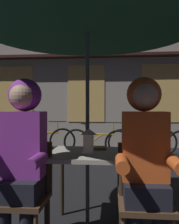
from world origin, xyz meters
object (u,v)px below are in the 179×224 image
object	(u,v)px
bicycle_fourth	(142,142)
book	(96,148)
person_right_hooded	(145,149)
bicycle_second	(42,141)
bicycle_third	(97,142)
cafe_table	(88,163)
chair_left	(25,190)
person_left_hooded	(22,147)
patio_umbrella	(87,12)
potted_plant	(7,130)
lantern	(89,141)
chair_right	(144,194)

from	to	relation	value
bicycle_fourth	book	xyz separation A→B (m)	(-0.88, -3.55, 0.41)
person_right_hooded	bicycle_second	world-z (taller)	person_right_hooded
person_right_hooded	bicycle_third	size ratio (longest dim) A/B	0.84
cafe_table	chair_left	xyz separation A→B (m)	(-0.48, -0.37, -0.15)
person_left_hooded	bicycle_third	size ratio (longest dim) A/B	0.84
person_left_hooded	bicycle_second	distance (m)	4.31
bicycle_fourth	bicycle_second	bearing A→B (deg)	-179.75
patio_umbrella	book	world-z (taller)	patio_umbrella
cafe_table	bicycle_second	xyz separation A→B (m)	(-1.52, 3.73, -0.29)
bicycle_fourth	potted_plant	bearing A→B (deg)	168.53
patio_umbrella	potted_plant	xyz separation A→B (m)	(-2.75, 4.49, -1.51)
person_left_hooded	book	distance (m)	0.83
book	patio_umbrella	bearing A→B (deg)	-115.32
lantern	bicycle_second	size ratio (longest dim) A/B	0.14
lantern	cafe_table	bearing A→B (deg)	103.30
cafe_table	potted_plant	world-z (taller)	potted_plant
patio_umbrella	chair_right	distance (m)	1.68
person_left_hooded	bicycle_second	size ratio (longest dim) A/B	0.84
chair_right	person_left_hooded	size ratio (longest dim) A/B	0.62
person_right_hooded	potted_plant	world-z (taller)	person_right_hooded
chair_left	potted_plant	bearing A→B (deg)	115.06
chair_right	cafe_table	bearing A→B (deg)	142.45
lantern	book	size ratio (longest dim) A/B	1.16
person_left_hooded	bicycle_second	bearing A→B (deg)	104.12
patio_umbrella	person_left_hooded	size ratio (longest dim) A/B	1.65
person_right_hooded	cafe_table	bearing A→B (deg)	138.43
cafe_table	book	bearing A→B (deg)	69.58
person_right_hooded	potted_plant	size ratio (longest dim) A/B	1.52
chair_right	book	world-z (taller)	chair_right
patio_umbrella	bicycle_second	size ratio (longest dim) A/B	1.38
lantern	potted_plant	bearing A→B (deg)	121.24
bicycle_second	bicycle_third	bearing A→B (deg)	-8.24
person_left_hooded	bicycle_third	xyz separation A→B (m)	(0.35, 3.95, -0.50)
cafe_table	lantern	bearing A→B (deg)	-76.70
patio_umbrella	bicycle_fourth	bearing A→B (deg)	75.68
cafe_table	bicycle_third	world-z (taller)	bicycle_third
patio_umbrella	bicycle_second	xyz separation A→B (m)	(-1.52, 3.73, -1.71)
chair_right	chair_left	bearing A→B (deg)	180.00
cafe_table	person_right_hooded	size ratio (longest dim) A/B	0.53
cafe_table	chair_left	distance (m)	0.62
patio_umbrella	bicycle_third	xyz separation A→B (m)	(-0.13, 3.52, -1.71)
lantern	chair_right	xyz separation A→B (m)	(0.46, -0.29, -0.37)
bicycle_third	bicycle_fourth	size ratio (longest dim) A/B	0.99
book	potted_plant	bearing A→B (deg)	118.35
cafe_table	person_right_hooded	xyz separation A→B (m)	(0.48, -0.43, 0.21)
chair_left	bicycle_fourth	bearing A→B (deg)	70.75
chair_left	bicycle_fourth	xyz separation A→B (m)	(1.43, 4.11, -0.14)
chair_left	potted_plant	xyz separation A→B (m)	(-2.27, 4.86, 0.05)
lantern	chair_right	bearing A→B (deg)	-32.22
lantern	person_left_hooded	bearing A→B (deg)	-145.10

